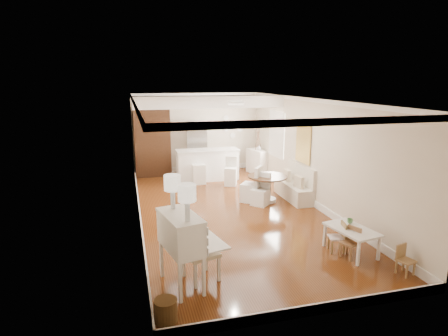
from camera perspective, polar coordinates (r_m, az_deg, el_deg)
name	(u,v)px	position (r m, az deg, el deg)	size (l,w,h in m)	color
room	(228,132)	(9.44, 0.61, 5.53)	(9.00, 9.04, 2.82)	brown
secretary_bureau	(181,251)	(6.12, -6.55, -12.43)	(0.96, 0.98, 1.23)	white
gustavian_armchair	(201,252)	(6.35, -3.57, -12.67)	(0.56, 0.56, 0.97)	silver
wicker_basket	(166,311)	(5.58, -8.87, -20.66)	(0.33, 0.33, 0.33)	brown
kids_table	(351,241)	(7.71, 18.75, -10.45)	(0.60, 1.01, 0.50)	white
kids_chair_a	(350,243)	(7.49, 18.62, -10.73)	(0.29, 0.29, 0.60)	#A4754A
kids_chair_b	(337,237)	(7.67, 16.79, -10.01)	(0.29, 0.29, 0.60)	olive
kids_chair_c	(406,260)	(7.27, 25.98, -12.51)	(0.25, 0.25, 0.53)	#9F7748
banquette	(294,182)	(10.58, 10.59, -2.10)	(0.52, 1.60, 0.98)	silver
dining_table	(267,189)	(10.27, 6.61, -3.16)	(1.07, 1.07, 0.73)	#4D2E18
slip_chair_near	(261,189)	(9.97, 5.58, -3.26)	(0.41, 0.42, 0.86)	white
slip_chair_far	(251,184)	(10.22, 4.15, -2.42)	(0.47, 0.49, 0.99)	white
breakfast_counter	(208,165)	(12.38, -2.52, 0.50)	(2.05, 0.65, 1.03)	white
bar_stool_left	(199,168)	(11.97, -3.89, -0.02)	(0.40, 0.40, 1.01)	white
bar_stool_right	(231,171)	(11.74, 1.02, -0.51)	(0.36, 0.36, 0.91)	white
pantry_cabinet	(152,143)	(13.08, -10.87, 3.81)	(1.20, 0.60, 2.30)	#381E11
fridge	(207,148)	(13.35, -2.65, 3.13)	(0.75, 0.65, 1.80)	silver
sideboard	(258,162)	(13.30, 5.14, 0.97)	(0.40, 0.89, 0.85)	silver
pencil_cup	(350,221)	(7.85, 18.62, -7.65)	(0.12, 0.12, 0.09)	#5B9D5E
branch_vase	(259,148)	(13.17, 5.37, 3.11)	(0.16, 0.16, 0.17)	silver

